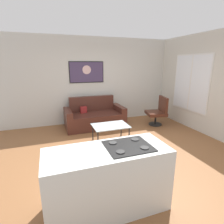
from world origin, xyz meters
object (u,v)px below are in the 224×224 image
(coffee_table, at_px, (110,127))
(armchair, at_px, (158,111))
(wall_painting, at_px, (87,72))
(couch, at_px, (95,117))

(coffee_table, bearing_deg, armchair, 21.23)
(coffee_table, distance_m, armchair, 2.04)
(wall_painting, bearing_deg, couch, -79.98)
(couch, bearing_deg, armchair, -15.00)
(wall_painting, bearing_deg, coffee_table, -83.87)
(coffee_table, relative_size, armchair, 0.96)
(coffee_table, height_order, armchair, armchair)
(couch, xyz_separation_m, wall_painting, (-0.09, 0.53, 1.39))
(couch, height_order, armchair, armchair)
(armchair, bearing_deg, wall_painting, 153.09)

